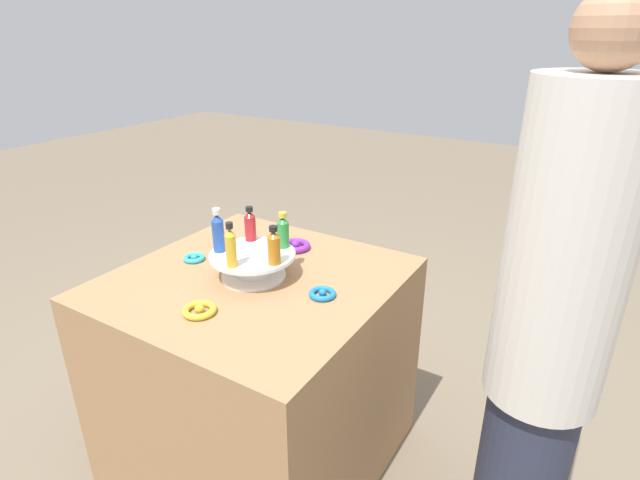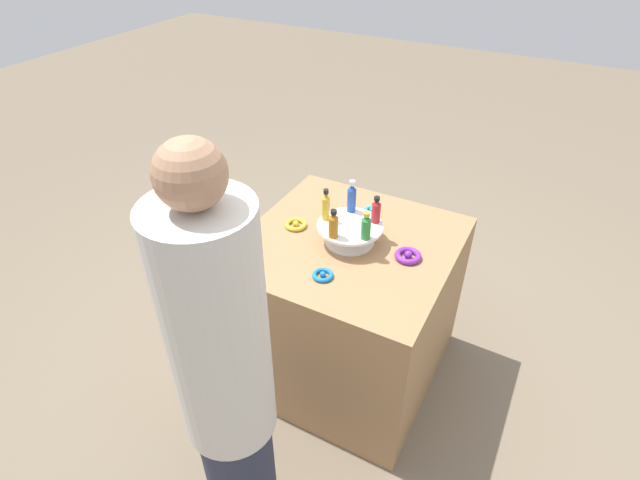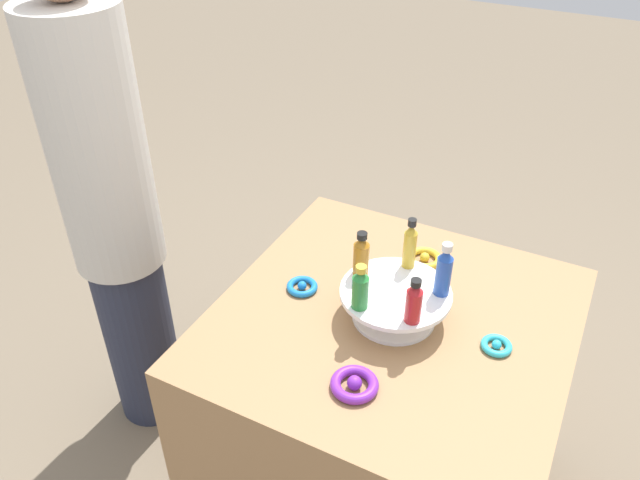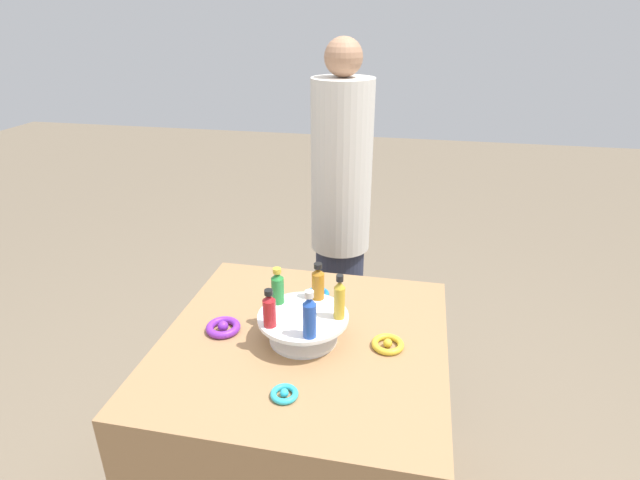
{
  "view_description": "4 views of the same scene",
  "coord_description": "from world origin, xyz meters",
  "px_view_note": "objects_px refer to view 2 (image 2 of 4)",
  "views": [
    {
      "loc": [
        0.93,
        -1.1,
        1.49
      ],
      "look_at": [
        0.24,
        0.01,
        0.93
      ],
      "focal_mm": 28.0,
      "sensor_mm": 36.0,
      "label": 1
    },
    {
      "loc": [
        1.53,
        0.68,
        1.97
      ],
      "look_at": [
        0.28,
        0.01,
        0.94
      ],
      "focal_mm": 28.0,
      "sensor_mm": 36.0,
      "label": 2
    },
    {
      "loc": [
        -0.36,
        1.11,
        1.8
      ],
      "look_at": [
        0.2,
        0.01,
        0.92
      ],
      "focal_mm": 35.0,
      "sensor_mm": 36.0,
      "label": 3
    },
    {
      "loc": [
        -1.21,
        -0.3,
        1.65
      ],
      "look_at": [
        0.3,
        0.01,
        0.94
      ],
      "focal_mm": 28.0,
      "sensor_mm": 36.0,
      "label": 4
    }
  ],
  "objects_px": {
    "display_stand": "(350,232)",
    "ribbon_bow_teal": "(372,210)",
    "bottle_amber": "(333,225)",
    "ribbon_bow_gold": "(296,224)",
    "bottle_blue": "(352,197)",
    "ribbon_bow_purple": "(408,256)",
    "bottle_green": "(366,226)",
    "person_figure": "(228,391)",
    "ribbon_bow_blue": "(323,275)",
    "bottle_red": "(376,210)",
    "bottle_gold": "(326,206)"
  },
  "relations": [
    {
      "from": "display_stand",
      "to": "ribbon_bow_teal",
      "type": "height_order",
      "value": "display_stand"
    },
    {
      "from": "bottle_amber",
      "to": "ribbon_bow_gold",
      "type": "xyz_separation_m",
      "value": [
        -0.1,
        -0.23,
        -0.13
      ]
    },
    {
      "from": "bottle_blue",
      "to": "ribbon_bow_purple",
      "type": "distance_m",
      "value": 0.34
    },
    {
      "from": "bottle_amber",
      "to": "bottle_green",
      "type": "bearing_deg",
      "value": 113.09
    },
    {
      "from": "ribbon_bow_gold",
      "to": "person_figure",
      "type": "xyz_separation_m",
      "value": [
        0.86,
        0.28,
        0.03
      ]
    },
    {
      "from": "ribbon_bow_purple",
      "to": "display_stand",
      "type": "bearing_deg",
      "value": -88.02
    },
    {
      "from": "display_stand",
      "to": "ribbon_bow_blue",
      "type": "relative_size",
      "value": 3.33
    },
    {
      "from": "display_stand",
      "to": "bottle_red",
      "type": "height_order",
      "value": "bottle_red"
    },
    {
      "from": "bottle_green",
      "to": "bottle_amber",
      "type": "bearing_deg",
      "value": -66.91
    },
    {
      "from": "display_stand",
      "to": "bottle_red",
      "type": "xyz_separation_m",
      "value": [
        -0.07,
        0.08,
        0.09
      ]
    },
    {
      "from": "bottle_red",
      "to": "ribbon_bow_purple",
      "type": "distance_m",
      "value": 0.22
    },
    {
      "from": "bottle_blue",
      "to": "ribbon_bow_blue",
      "type": "distance_m",
      "value": 0.38
    },
    {
      "from": "bottle_red",
      "to": "ribbon_bow_gold",
      "type": "bearing_deg",
      "value": -76.68
    },
    {
      "from": "person_figure",
      "to": "bottle_amber",
      "type": "bearing_deg",
      "value": 2.04
    },
    {
      "from": "display_stand",
      "to": "bottle_green",
      "type": "xyz_separation_m",
      "value": [
        0.05,
        0.09,
        0.09
      ]
    },
    {
      "from": "ribbon_bow_purple",
      "to": "ribbon_bow_teal",
      "type": "bearing_deg",
      "value": -133.02
    },
    {
      "from": "ribbon_bow_purple",
      "to": "ribbon_bow_teal",
      "type": "distance_m",
      "value": 0.36
    },
    {
      "from": "bottle_blue",
      "to": "ribbon_bow_teal",
      "type": "xyz_separation_m",
      "value": [
        -0.15,
        0.03,
        -0.14
      ]
    },
    {
      "from": "ribbon_bow_blue",
      "to": "bottle_red",
      "type": "bearing_deg",
      "value": 167.48
    },
    {
      "from": "person_figure",
      "to": "bottle_blue",
      "type": "bearing_deg",
      "value": 2.28
    },
    {
      "from": "ribbon_bow_gold",
      "to": "person_figure",
      "type": "relative_size",
      "value": 0.06
    },
    {
      "from": "bottle_red",
      "to": "ribbon_bow_gold",
      "type": "relative_size",
      "value": 1.21
    },
    {
      "from": "ribbon_bow_blue",
      "to": "ribbon_bow_gold",
      "type": "distance_m",
      "value": 0.36
    },
    {
      "from": "bottle_red",
      "to": "ribbon_bow_teal",
      "type": "height_order",
      "value": "bottle_red"
    },
    {
      "from": "bottle_blue",
      "to": "ribbon_bow_gold",
      "type": "height_order",
      "value": "bottle_blue"
    },
    {
      "from": "bottle_red",
      "to": "ribbon_bow_teal",
      "type": "xyz_separation_m",
      "value": [
        -0.18,
        -0.09,
        -0.13
      ]
    },
    {
      "from": "display_stand",
      "to": "ribbon_bow_purple",
      "type": "height_order",
      "value": "display_stand"
    },
    {
      "from": "bottle_blue",
      "to": "ribbon_bow_purple",
      "type": "xyz_separation_m",
      "value": [
        0.09,
        0.29,
        -0.14
      ]
    },
    {
      "from": "bottle_gold",
      "to": "ribbon_bow_teal",
      "type": "distance_m",
      "value": 0.31
    },
    {
      "from": "ribbon_bow_blue",
      "to": "ribbon_bow_purple",
      "type": "xyz_separation_m",
      "value": [
        -0.26,
        0.24,
        0.0
      ]
    },
    {
      "from": "bottle_blue",
      "to": "ribbon_bow_gold",
      "type": "bearing_deg",
      "value": -63.12
    },
    {
      "from": "ribbon_bow_teal",
      "to": "person_figure",
      "type": "height_order",
      "value": "person_figure"
    },
    {
      "from": "bottle_gold",
      "to": "ribbon_bow_teal",
      "type": "xyz_separation_m",
      "value": [
        -0.26,
        0.1,
        -0.14
      ]
    },
    {
      "from": "bottle_green",
      "to": "ribbon_bow_blue",
      "type": "height_order",
      "value": "bottle_green"
    },
    {
      "from": "display_stand",
      "to": "ribbon_bow_gold",
      "type": "bearing_deg",
      "value": -88.02
    },
    {
      "from": "bottle_red",
      "to": "bottle_gold",
      "type": "height_order",
      "value": "bottle_gold"
    },
    {
      "from": "bottle_blue",
      "to": "person_figure",
      "type": "bearing_deg",
      "value": 4.16
    },
    {
      "from": "bottle_green",
      "to": "bottle_blue",
      "type": "xyz_separation_m",
      "value": [
        -0.15,
        -0.13,
        0.01
      ]
    },
    {
      "from": "bottle_green",
      "to": "bottle_red",
      "type": "height_order",
      "value": "bottle_green"
    },
    {
      "from": "bottle_gold",
      "to": "ribbon_bow_blue",
      "type": "bearing_deg",
      "value": 25.31
    },
    {
      "from": "bottle_green",
      "to": "ribbon_bow_blue",
      "type": "relative_size",
      "value": 1.45
    },
    {
      "from": "bottle_red",
      "to": "ribbon_bow_purple",
      "type": "xyz_separation_m",
      "value": [
        0.06,
        0.17,
        -0.13
      ]
    },
    {
      "from": "bottle_blue",
      "to": "ribbon_bow_purple",
      "type": "relative_size",
      "value": 1.34
    },
    {
      "from": "display_stand",
      "to": "ribbon_bow_teal",
      "type": "distance_m",
      "value": 0.26
    },
    {
      "from": "bottle_green",
      "to": "bottle_gold",
      "type": "bearing_deg",
      "value": -102.91
    },
    {
      "from": "bottle_green",
      "to": "display_stand",
      "type": "bearing_deg",
      "value": -120.91
    },
    {
      "from": "bottle_gold",
      "to": "person_figure",
      "type": "distance_m",
      "value": 0.88
    },
    {
      "from": "bottle_red",
      "to": "ribbon_bow_gold",
      "type": "xyz_separation_m",
      "value": [
        0.08,
        -0.33,
        -0.13
      ]
    },
    {
      "from": "ribbon_bow_gold",
      "to": "person_figure",
      "type": "distance_m",
      "value": 0.9
    },
    {
      "from": "bottle_red",
      "to": "ribbon_bow_blue",
      "type": "distance_m",
      "value": 0.35
    }
  ]
}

